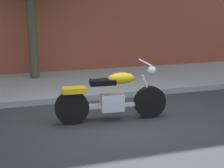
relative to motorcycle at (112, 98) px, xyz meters
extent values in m
plane|color=#303335|center=(0.16, -0.22, -0.45)|extent=(60.00, 60.00, 0.00)
cube|color=#9B9B9B|center=(0.16, 2.87, -0.38)|extent=(19.07, 3.00, 0.14)
cylinder|color=black|center=(0.77, -0.05, -0.14)|extent=(0.64, 0.18, 0.64)
cylinder|color=black|center=(-0.77, 0.04, -0.14)|extent=(0.64, 0.18, 0.64)
cube|color=silver|center=(0.00, 0.00, -0.09)|extent=(0.46, 0.31, 0.32)
cube|color=silver|center=(0.00, 0.00, -0.16)|extent=(1.39, 0.17, 0.06)
ellipsoid|color=yellow|center=(0.18, -0.02, 0.38)|extent=(0.54, 0.29, 0.22)
cube|color=black|center=(-0.18, 0.01, 0.32)|extent=(0.49, 0.27, 0.10)
cube|color=yellow|center=(-0.72, 0.04, 0.20)|extent=(0.45, 0.27, 0.10)
cylinder|color=silver|center=(0.71, -0.05, 0.14)|extent=(0.27, 0.07, 0.58)
cylinder|color=silver|center=(0.65, -0.05, 0.66)|extent=(0.08, 0.70, 0.04)
sphere|color=silver|center=(0.79, -0.05, 0.50)|extent=(0.17, 0.17, 0.17)
cylinder|color=silver|center=(-0.24, 0.17, -0.19)|extent=(0.80, 0.14, 0.09)
cylinder|color=#483F2D|center=(-1.22, 3.66, 1.19)|extent=(0.27, 0.27, 3.29)
camera|label=1|loc=(-1.69, -5.55, 1.72)|focal=50.60mm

